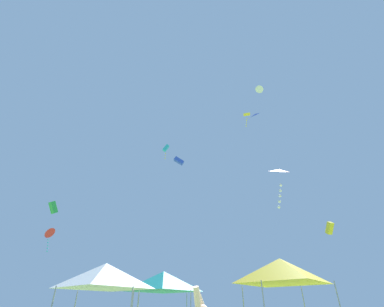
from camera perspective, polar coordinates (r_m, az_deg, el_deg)
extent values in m
cylinder|color=beige|center=(6.40, 2.01, -29.55)|extent=(0.37, 0.30, 0.59)
cylinder|color=beige|center=(6.11, 1.17, -29.38)|extent=(0.23, 0.33, 0.60)
pyramid|color=yellow|center=(14.64, 18.66, -22.77)|extent=(3.53, 3.53, 1.13)
pyramid|color=white|center=(13.16, -18.25, -23.66)|extent=(3.14, 3.14, 1.01)
pyramid|color=teal|center=(17.41, -6.19, -25.63)|extent=(3.34, 3.34, 1.07)
pyramid|color=blue|center=(21.42, 13.35, 8.15)|extent=(1.02, 1.01, 0.67)
cube|color=blue|center=(18.95, -2.84, -1.60)|extent=(0.75, 0.30, 0.61)
pyramid|color=red|center=(16.97, 18.30, -3.47)|extent=(0.99, 1.32, 0.77)
sphere|color=white|center=(16.57, 18.52, -6.47)|extent=(0.17, 0.17, 0.17)
sphere|color=white|center=(16.41, 18.44, -7.54)|extent=(0.17, 0.17, 0.17)
sphere|color=white|center=(16.26, 18.36, -8.64)|extent=(0.17, 0.17, 0.17)
sphere|color=white|center=(16.11, 18.27, -9.75)|extent=(0.17, 0.17, 0.17)
sphere|color=white|center=(15.97, 18.19, -10.88)|extent=(0.17, 0.17, 0.17)
pyramid|color=yellow|center=(31.00, 11.65, 8.32)|extent=(1.13, 1.07, 0.36)
sphere|color=yellow|center=(30.64, 11.71, 7.33)|extent=(0.11, 0.11, 0.11)
sphere|color=yellow|center=(30.53, 11.67, 6.95)|extent=(0.11, 0.11, 0.11)
sphere|color=yellow|center=(30.43, 11.63, 6.56)|extent=(0.11, 0.11, 0.11)
sphere|color=yellow|center=(30.32, 11.60, 6.18)|extent=(0.11, 0.11, 0.11)
sphere|color=yellow|center=(30.21, 11.56, 5.79)|extent=(0.11, 0.11, 0.11)
cube|color=#2DB7CC|center=(40.30, -5.63, 1.17)|extent=(1.02, 0.51, 1.19)
sphere|color=yellow|center=(39.68, -5.71, 0.04)|extent=(0.15, 0.15, 0.15)
sphere|color=yellow|center=(39.32, -5.75, -0.50)|extent=(0.15, 0.15, 0.15)
sphere|color=yellow|center=(38.96, -5.80, -1.04)|extent=(0.15, 0.15, 0.15)
cube|color=yellow|center=(31.32, 27.47, -14.03)|extent=(0.63, 1.16, 1.26)
cube|color=green|center=(34.95, -27.68, -10.24)|extent=(1.14, 1.23, 1.44)
cone|color=white|center=(34.17, 14.29, 13.27)|extent=(1.28, 1.29, 0.61)
cone|color=red|center=(39.98, -28.29, -14.74)|extent=(1.36, 1.62, 1.24)
sphere|color=#2DB7CC|center=(39.86, -28.53, -15.99)|extent=(0.17, 0.17, 0.17)
sphere|color=#2DB7CC|center=(39.86, -28.57, -16.48)|extent=(0.17, 0.17, 0.17)
sphere|color=#2DB7CC|center=(39.85, -28.61, -16.97)|extent=(0.17, 0.17, 0.17)
sphere|color=#2DB7CC|center=(39.86, -28.66, -17.46)|extent=(0.17, 0.17, 0.17)
sphere|color=#2DB7CC|center=(39.86, -28.70, -17.95)|extent=(0.17, 0.17, 0.17)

